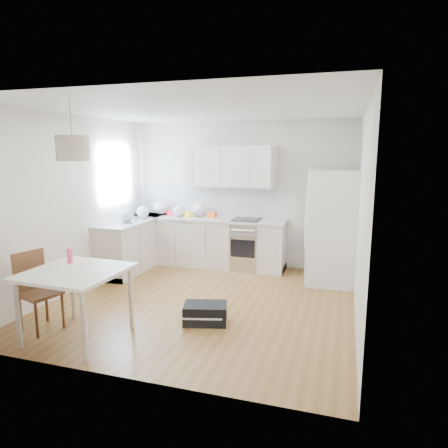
% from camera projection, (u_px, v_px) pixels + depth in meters
% --- Properties ---
extents(floor, '(4.20, 4.20, 0.00)m').
position_uv_depth(floor, '(203.00, 301.00, 5.80)').
color(floor, brown).
rests_on(floor, ground).
extents(ceiling, '(4.20, 4.20, 0.00)m').
position_uv_depth(ceiling, '(202.00, 109.00, 5.31)').
color(ceiling, white).
rests_on(ceiling, wall_back).
extents(wall_back, '(4.20, 0.00, 4.20)m').
position_uv_depth(wall_back, '(241.00, 194.00, 7.53)').
color(wall_back, white).
rests_on(wall_back, floor).
extents(wall_left, '(0.00, 4.20, 4.20)m').
position_uv_depth(wall_left, '(75.00, 204.00, 6.16)').
color(wall_left, white).
rests_on(wall_left, floor).
extents(wall_right, '(0.00, 4.20, 4.20)m').
position_uv_depth(wall_right, '(361.00, 217.00, 4.95)').
color(wall_right, white).
rests_on(wall_right, floor).
extents(window_glassblock, '(0.02, 1.00, 1.00)m').
position_uv_depth(window_glassblock, '(115.00, 174.00, 7.17)').
color(window_glassblock, '#BFE0F9').
rests_on(window_glassblock, wall_left).
extents(cabinets_back, '(3.00, 0.60, 0.88)m').
position_uv_depth(cabinets_back, '(206.00, 242.00, 7.59)').
color(cabinets_back, beige).
rests_on(cabinets_back, floor).
extents(cabinets_left, '(0.60, 1.80, 0.88)m').
position_uv_depth(cabinets_left, '(134.00, 245.00, 7.37)').
color(cabinets_left, beige).
rests_on(cabinets_left, floor).
extents(counter_back, '(3.02, 0.64, 0.04)m').
position_uv_depth(counter_back, '(206.00, 219.00, 7.50)').
color(counter_back, silver).
rests_on(counter_back, cabinets_back).
extents(counter_left, '(0.64, 1.82, 0.04)m').
position_uv_depth(counter_left, '(133.00, 221.00, 7.29)').
color(counter_left, silver).
rests_on(counter_left, cabinets_left).
extents(backsplash_back, '(3.00, 0.01, 0.58)m').
position_uv_depth(backsplash_back, '(211.00, 201.00, 7.72)').
color(backsplash_back, white).
rests_on(backsplash_back, wall_back).
extents(backsplash_left, '(0.01, 1.80, 0.58)m').
position_uv_depth(backsplash_left, '(118.00, 203.00, 7.32)').
color(backsplash_left, white).
rests_on(backsplash_left, wall_left).
extents(upper_cabinets, '(1.70, 0.32, 0.75)m').
position_uv_depth(upper_cabinets, '(231.00, 166.00, 7.33)').
color(upper_cabinets, beige).
rests_on(upper_cabinets, wall_back).
extents(range_oven, '(0.50, 0.61, 0.88)m').
position_uv_depth(range_oven, '(247.00, 245.00, 7.35)').
color(range_oven, silver).
rests_on(range_oven, floor).
extents(sink, '(0.50, 0.80, 0.16)m').
position_uv_depth(sink, '(131.00, 220.00, 7.24)').
color(sink, silver).
rests_on(sink, counter_left).
extents(refrigerator, '(0.93, 0.97, 1.86)m').
position_uv_depth(refrigerator, '(333.00, 227.00, 6.54)').
color(refrigerator, white).
rests_on(refrigerator, floor).
extents(dining_table, '(1.07, 1.07, 0.82)m').
position_uv_depth(dining_table, '(76.00, 278.00, 4.55)').
color(dining_table, beige).
rests_on(dining_table, floor).
extents(dining_chair, '(0.50, 0.50, 0.96)m').
position_uv_depth(dining_chair, '(40.00, 292.00, 4.80)').
color(dining_chair, '#502F18').
rests_on(dining_chair, floor).
extents(drink_bottle, '(0.08, 0.08, 0.22)m').
position_uv_depth(drink_bottle, '(70.00, 254.00, 4.80)').
color(drink_bottle, '#E53F75').
rests_on(drink_bottle, dining_table).
extents(gym_bag, '(0.61, 0.48, 0.25)m').
position_uv_depth(gym_bag, '(205.00, 313.00, 5.06)').
color(gym_bag, black).
rests_on(gym_bag, floor).
extents(pendant_lamp, '(0.38, 0.38, 0.27)m').
position_uv_depth(pendant_lamp, '(73.00, 148.00, 4.28)').
color(pendant_lamp, tan).
rests_on(pendant_lamp, ceiling).
extents(grocery_bag_a, '(0.29, 0.25, 0.26)m').
position_uv_depth(grocery_bag_a, '(160.00, 208.00, 7.85)').
color(grocery_bag_a, silver).
rests_on(grocery_bag_a, counter_back).
extents(grocery_bag_b, '(0.24, 0.21, 0.22)m').
position_uv_depth(grocery_bag_b, '(179.00, 211.00, 7.58)').
color(grocery_bag_b, silver).
rests_on(grocery_bag_b, counter_back).
extents(grocery_bag_c, '(0.28, 0.24, 0.25)m').
position_uv_depth(grocery_bag_c, '(199.00, 210.00, 7.62)').
color(grocery_bag_c, silver).
rests_on(grocery_bag_c, counter_back).
extents(grocery_bag_d, '(0.24, 0.20, 0.22)m').
position_uv_depth(grocery_bag_d, '(143.00, 212.00, 7.46)').
color(grocery_bag_d, silver).
rests_on(grocery_bag_d, counter_back).
extents(grocery_bag_e, '(0.26, 0.22, 0.23)m').
position_uv_depth(grocery_bag_e, '(127.00, 215.00, 7.05)').
color(grocery_bag_e, silver).
rests_on(grocery_bag_e, counter_left).
extents(snack_orange, '(0.17, 0.12, 0.11)m').
position_uv_depth(snack_orange, '(212.00, 215.00, 7.49)').
color(snack_orange, '#FB5216').
rests_on(snack_orange, counter_back).
extents(snack_yellow, '(0.19, 0.17, 0.11)m').
position_uv_depth(snack_yellow, '(188.00, 214.00, 7.53)').
color(snack_yellow, yellow).
rests_on(snack_yellow, counter_back).
extents(snack_red, '(0.17, 0.14, 0.10)m').
position_uv_depth(snack_red, '(171.00, 213.00, 7.78)').
color(snack_red, red).
rests_on(snack_red, counter_back).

